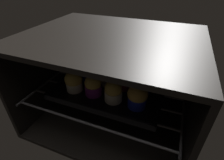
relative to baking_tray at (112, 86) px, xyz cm
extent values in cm
cube|color=black|center=(0.00, -0.94, -15.43)|extent=(59.00, 47.00, 1.50)
cube|color=black|center=(0.00, -0.94, 20.07)|extent=(59.00, 47.00, 1.50)
cube|color=black|center=(0.00, 21.81, 2.32)|extent=(59.00, 1.50, 34.00)
cube|color=black|center=(-28.75, -0.94, 2.32)|extent=(1.50, 47.00, 34.00)
cube|color=black|center=(28.75, -0.94, 2.32)|extent=(1.50, 47.00, 34.00)
cylinder|color=#4C494C|center=(0.00, -19.94, -1.08)|extent=(54.00, 0.80, 0.80)
cylinder|color=#4C494C|center=(0.00, -12.34, -1.08)|extent=(54.00, 0.80, 0.80)
cylinder|color=#4C494C|center=(0.00, -4.74, -1.08)|extent=(54.00, 0.80, 0.80)
cylinder|color=#4C494C|center=(0.00, 2.86, -1.08)|extent=(54.00, 0.80, 0.80)
cylinder|color=#4C494C|center=(0.00, 10.46, -1.08)|extent=(54.00, 0.80, 0.80)
cylinder|color=#4C494C|center=(0.00, 18.06, -1.08)|extent=(54.00, 0.80, 0.80)
cylinder|color=#4C494C|center=(-27.00, -0.94, -1.08)|extent=(0.80, 42.00, 0.80)
cylinder|color=#4C494C|center=(27.00, -0.94, -1.08)|extent=(0.80, 42.00, 0.80)
cube|color=black|center=(0.00, 0.00, -0.08)|extent=(39.79, 31.66, 1.20)
cube|color=black|center=(0.00, -15.43, 1.02)|extent=(39.79, 0.80, 1.00)
cube|color=black|center=(0.00, 15.43, 1.02)|extent=(39.79, 0.80, 1.00)
cube|color=black|center=(-19.49, 0.00, 1.02)|extent=(0.80, 31.66, 1.00)
cube|color=black|center=(19.49, 0.00, 1.02)|extent=(0.80, 31.66, 1.00)
cylinder|color=silver|center=(-11.83, -7.98, 2.44)|extent=(6.06, 6.06, 3.84)
sphere|color=gold|center=(-11.83, -7.98, 5.14)|extent=(6.53, 6.53, 6.53)
cylinder|color=#7A238C|center=(-4.08, -7.73, 2.44)|extent=(6.06, 6.06, 3.84)
sphere|color=gold|center=(-4.08, -7.73, 5.31)|extent=(5.91, 5.91, 5.91)
sphere|color=#28702D|center=(-4.13, -7.93, 7.60)|extent=(2.43, 2.43, 2.43)
cylinder|color=silver|center=(3.81, -8.24, 2.44)|extent=(6.06, 6.06, 3.84)
sphere|color=gold|center=(3.81, -8.24, 5.31)|extent=(5.87, 5.87, 5.87)
sphere|color=#19511E|center=(3.77, -6.98, 7.55)|extent=(2.14, 2.14, 2.14)
cylinder|color=#1928B7|center=(12.12, -8.30, 2.44)|extent=(6.06, 6.06, 3.84)
sphere|color=gold|center=(12.12, -8.30, 5.65)|extent=(6.65, 6.65, 6.65)
sphere|color=#19511E|center=(12.90, -8.79, 7.69)|extent=(2.48, 2.48, 2.48)
cylinder|color=#1928B7|center=(-12.25, 0.22, 2.44)|extent=(6.06, 6.06, 3.84)
sphere|color=gold|center=(-12.25, 0.22, 5.05)|extent=(6.21, 6.21, 6.21)
sphere|color=#28702D|center=(-12.73, -1.03, 7.04)|extent=(1.68, 1.68, 1.68)
cylinder|color=silver|center=(-3.69, -0.04, 2.44)|extent=(6.06, 6.06, 3.84)
sphere|color=gold|center=(-3.69, -0.04, 5.45)|extent=(6.33, 6.33, 6.33)
cylinder|color=red|center=(4.30, -0.06, 2.44)|extent=(6.06, 6.06, 3.84)
sphere|color=gold|center=(4.30, -0.06, 4.93)|extent=(6.19, 6.19, 6.19)
sphere|color=#28702D|center=(3.32, -0.14, 7.12)|extent=(1.67, 1.67, 1.67)
cylinder|color=#1928B7|center=(11.93, 0.09, 2.44)|extent=(6.06, 6.06, 3.84)
sphere|color=gold|center=(11.93, 0.09, 5.11)|extent=(6.57, 6.57, 6.57)
cylinder|color=#7A238C|center=(-12.38, 8.40, 2.44)|extent=(6.06, 6.06, 3.84)
sphere|color=#DBBC60|center=(-12.38, 8.40, 4.91)|extent=(5.78, 5.78, 5.78)
sphere|color=#1E6023|center=(-11.20, 8.87, 6.90)|extent=(2.19, 2.19, 2.19)
cylinder|color=red|center=(-3.96, 8.49, 2.44)|extent=(6.06, 6.06, 3.84)
sphere|color=#E0CC7A|center=(-3.96, 8.49, 5.61)|extent=(6.26, 6.26, 6.26)
cylinder|color=silver|center=(3.70, 7.78, 2.44)|extent=(6.06, 6.06, 3.84)
sphere|color=gold|center=(3.70, 7.78, 5.54)|extent=(6.63, 6.63, 6.63)
cylinder|color=#1928B7|center=(12.23, 8.19, 2.44)|extent=(6.06, 6.06, 3.84)
sphere|color=#E0CC7A|center=(12.23, 8.19, 4.96)|extent=(6.09, 6.09, 6.09)
sphere|color=#28702D|center=(11.60, 8.64, 7.18)|extent=(1.85, 1.85, 1.85)
camera|label=1|loc=(20.47, -51.00, 38.94)|focal=27.41mm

